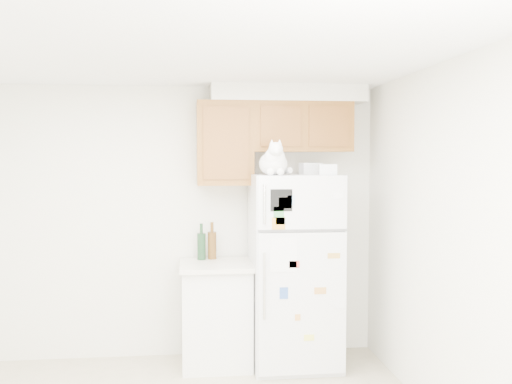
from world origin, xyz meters
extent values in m
cube|color=silver|center=(0.00, 2.00, 1.25)|extent=(3.80, 0.04, 2.50)
cube|color=silver|center=(0.00, -2.00, 1.25)|extent=(3.80, 0.04, 2.50)
cube|color=silver|center=(1.90, 0.00, 1.25)|extent=(0.04, 4.00, 2.50)
cube|color=white|center=(0.00, 0.00, 2.50)|extent=(3.80, 4.00, 0.04)
cube|color=brown|center=(1.20, 1.82, 2.12)|extent=(0.90, 0.33, 0.45)
cube|color=brown|center=(0.50, 1.82, 1.98)|extent=(0.50, 0.33, 0.75)
cube|color=silver|center=(1.07, 1.83, 2.42)|extent=(1.40, 0.37, 0.15)
cube|color=silver|center=(1.10, 1.62, 0.85)|extent=(0.76, 0.72, 1.70)
cube|color=silver|center=(1.10, 1.25, 1.48)|extent=(0.74, 0.03, 0.44)
cube|color=silver|center=(1.10, 1.25, 0.64)|extent=(0.74, 0.03, 1.19)
cube|color=#59595B|center=(1.10, 1.25, 1.25)|extent=(0.74, 0.03, 0.02)
cylinder|color=silver|center=(0.78, 1.22, 1.47)|extent=(0.02, 0.02, 0.32)
cylinder|color=silver|center=(0.78, 1.22, 0.80)|extent=(0.02, 0.02, 0.55)
cube|color=black|center=(0.92, 1.23, 1.50)|extent=(0.18, 0.00, 0.18)
cube|color=white|center=(0.94, 1.23, 1.05)|extent=(0.22, 0.00, 0.28)
cube|color=#EAE952|center=(1.16, 1.23, 0.35)|extent=(0.09, 0.00, 0.05)
cube|color=white|center=(1.41, 1.23, 0.64)|extent=(0.09, 0.00, 0.09)
cube|color=#7CA351|center=(0.95, 1.23, 1.48)|extent=(0.11, 0.00, 0.09)
cube|color=#9EC4E0|center=(1.00, 1.23, 1.50)|extent=(0.06, 0.00, 0.08)
cube|color=orange|center=(0.90, 1.23, 1.31)|extent=(0.11, 0.00, 0.10)
cube|color=silver|center=(0.91, 1.23, 1.33)|extent=(0.08, 0.00, 0.06)
cube|color=white|center=(1.39, 1.23, 1.53)|extent=(0.09, 0.00, 0.05)
cube|color=gold|center=(1.06, 1.23, 0.53)|extent=(0.05, 0.00, 0.05)
cube|color=#BD8D3B|center=(1.36, 1.23, 1.04)|extent=(0.11, 0.00, 0.05)
cube|color=#C5863D|center=(1.25, 1.23, 0.75)|extent=(0.10, 0.00, 0.06)
cube|color=#3F8C46|center=(0.90, 1.23, 1.40)|extent=(0.09, 0.00, 0.09)
cube|color=#2F55A6|center=(0.94, 1.23, 0.73)|extent=(0.07, 0.00, 0.10)
cube|color=#D03C34|center=(1.03, 1.23, 0.97)|extent=(0.09, 0.00, 0.06)
cube|color=white|center=(0.41, 1.68, 0.44)|extent=(0.60, 0.60, 0.88)
cube|color=silver|center=(0.41, 1.66, 0.90)|extent=(0.64, 0.64, 0.04)
ellipsoid|color=white|center=(0.88, 1.40, 1.80)|extent=(0.24, 0.32, 0.20)
ellipsoid|color=white|center=(0.88, 1.30, 1.84)|extent=(0.17, 0.14, 0.19)
sphere|color=white|center=(0.88, 1.25, 1.91)|extent=(0.12, 0.12, 0.12)
cone|color=white|center=(0.85, 1.25, 1.97)|extent=(0.04, 0.04, 0.05)
cone|color=white|center=(0.91, 1.25, 1.97)|extent=(0.04, 0.04, 0.05)
cone|color=#D88C8C|center=(0.85, 1.25, 1.97)|extent=(0.02, 0.02, 0.03)
cone|color=#D88C8C|center=(0.91, 1.25, 1.97)|extent=(0.02, 0.02, 0.03)
sphere|color=white|center=(0.88, 1.20, 1.90)|extent=(0.05, 0.05, 0.05)
sphere|color=white|center=(0.84, 1.27, 1.73)|extent=(0.06, 0.06, 0.06)
sphere|color=white|center=(0.92, 1.27, 1.73)|extent=(0.06, 0.06, 0.06)
cylinder|color=white|center=(0.98, 1.50, 1.73)|extent=(0.15, 0.20, 0.07)
cube|color=white|center=(1.27, 1.73, 1.75)|extent=(0.20, 0.16, 0.10)
cube|color=white|center=(1.36, 1.46, 1.74)|extent=(0.16, 0.13, 0.09)
camera|label=1|loc=(0.15, -3.57, 1.84)|focal=42.00mm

